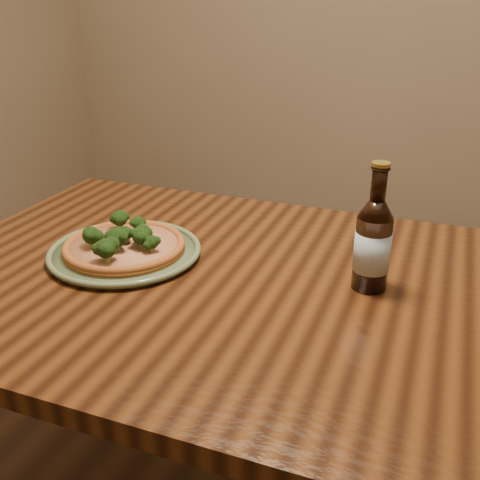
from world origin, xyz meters
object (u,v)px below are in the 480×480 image
(plate, at_px, (125,252))
(pizza, at_px, (124,245))
(beer_bottle, at_px, (373,244))
(table, at_px, (297,328))

(plate, xyz_separation_m, pizza, (0.00, -0.00, 0.02))
(pizza, bearing_deg, beer_bottle, 5.44)
(plate, height_order, beer_bottle, beer_bottle)
(pizza, distance_m, beer_bottle, 0.53)
(table, relative_size, plate, 4.78)
(plate, relative_size, pizza, 1.26)
(table, xyz_separation_m, beer_bottle, (0.13, 0.05, 0.19))
(table, bearing_deg, beer_bottle, 22.83)
(table, distance_m, plate, 0.41)
(table, distance_m, beer_bottle, 0.23)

